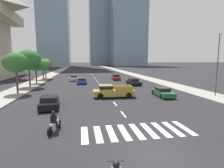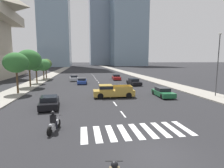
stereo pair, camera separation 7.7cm
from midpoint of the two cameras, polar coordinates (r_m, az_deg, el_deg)
The scene contains 21 objects.
ground_plane at distance 10.22m, azimuth 13.79°, elevation -21.28°, with size 800.00×800.00×0.00m, color #232326.
sidewalk_east at distance 42.25m, azimuth 14.77°, elevation 0.81°, with size 4.00×260.00×0.15m, color gray.
sidewalk_west at distance 39.77m, azimuth -24.30°, elevation -0.03°, with size 4.00×260.00×0.15m, color gray.
crosswalk_near at distance 12.93m, azimuth 7.94°, elevation -14.72°, with size 7.65×2.82×0.01m.
lane_divider_center at distance 39.85m, azimuth -4.32°, elevation 0.54°, with size 0.14×50.00×0.01m.
motorcycle_lead at distance 13.16m, azimuth -18.00°, elevation -11.93°, with size 0.85×2.02×1.49m.
pickup_truck at distance 23.66m, azimuth 0.01°, elevation -2.34°, with size 5.47×2.19×1.67m.
sedan_red_0 at distance 45.05m, azimuth 1.43°, elevation 2.14°, with size 2.10×4.79×1.29m.
sedan_green_1 at distance 25.21m, azimuth 16.11°, elevation -2.59°, with size 1.96×4.36×1.21m.
sedan_blue_2 at distance 37.90m, azimuth -9.50°, elevation 0.95°, with size 2.03×4.56×1.23m.
sedan_black_3 at distance 19.73m, azimuth -19.36°, elevation -5.50°, with size 2.21×4.41×1.23m.
sedan_black_4 at distance 35.78m, azimuth 7.09°, elevation 0.63°, with size 2.06×4.46×1.26m.
sedan_silver_5 at distance 43.83m, azimuth -12.09°, elevation 1.86°, with size 2.17×4.66×1.37m.
street_lamp_east at distance 27.37m, azimuth 30.97°, elevation 6.51°, with size 0.50×0.24×8.25m.
street_tree_nearest at distance 29.22m, azimuth -28.38°, elevation 6.01°, with size 3.44×3.44×5.88m.
street_tree_second at distance 35.47m, azimuth -25.06°, elevation 7.00°, with size 4.33×4.33×6.66m.
street_tree_third at distance 40.25m, azimuth -23.14°, elevation 5.54°, with size 2.87×2.87×4.96m.
street_tree_fourth at distance 47.22m, azimuth -21.14°, elevation 5.68°, with size 3.41×3.41×5.03m.
street_tree_fifth at distance 50.37m, azimuth -20.44°, elevation 6.08°, with size 3.08×3.08×5.14m.
office_tower_center_skyline at distance 190.25m, azimuth -3.11°, elevation 19.65°, with size 25.99×28.54×101.01m.
office_tower_right_skyline at distance 163.70m, azimuth 5.43°, elevation 19.22°, with size 29.39×21.26×76.83m.
Camera 2 is at (-3.67, -8.17, 4.91)m, focal length 28.49 mm.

